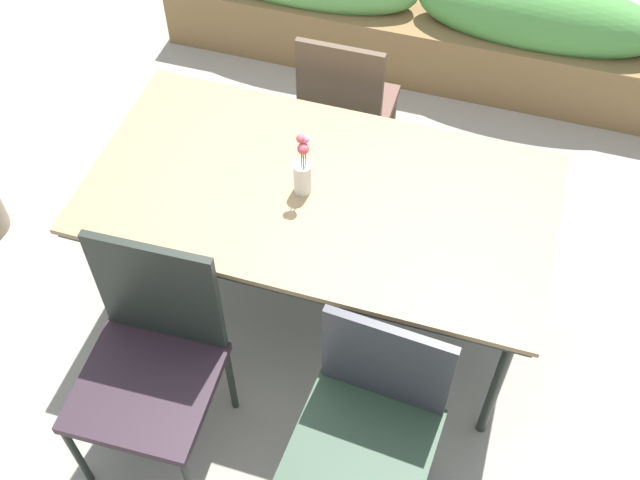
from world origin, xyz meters
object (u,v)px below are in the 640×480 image
dining_table (320,199)px  chair_near_right (370,421)px  chair_near_left (151,352)px  flower_vase (303,171)px  chair_far_side (345,105)px  planter_box (418,22)px

dining_table → chair_near_right: chair_near_right is taller
chair_near_left → flower_vase: bearing=-117.7°
chair_far_side → flower_vase: flower_vase is taller
dining_table → flower_vase: size_ratio=6.12×
flower_vase → chair_near_left: bearing=-115.5°
flower_vase → planter_box: (0.10, 1.80, -0.56)m
chair_near_left → flower_vase: (0.34, 0.72, 0.32)m
chair_near_right → flower_vase: bearing=-53.1°
dining_table → chair_near_right: size_ratio=1.99×
dining_table → planter_box: dining_table is taller
dining_table → chair_near_left: (-0.41, -0.74, -0.17)m
chair_near_right → planter_box: bearing=-77.5°
planter_box → chair_near_left: bearing=-99.9°
chair_near_right → flower_vase: size_ratio=3.07×
flower_vase → planter_box: 1.89m
chair_near_right → flower_vase: flower_vase is taller
chair_far_side → flower_vase: size_ratio=3.27×
planter_box → dining_table: bearing=-91.1°
chair_near_right → chair_near_left: size_ratio=0.90×
chair_near_left → planter_box: (0.44, 2.52, -0.23)m
dining_table → planter_box: size_ratio=0.61×
chair_far_side → chair_near_left: 1.52m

